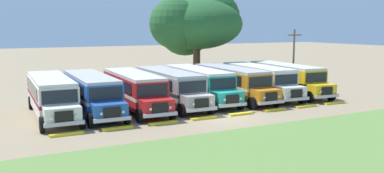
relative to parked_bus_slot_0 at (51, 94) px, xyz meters
The scene contains 20 objects.
ground_plane 12.55m from the parked_bus_slot_0, 30.02° to the right, with size 220.00×220.00×0.00m, color #937F60.
foreground_grass_strip 18.36m from the parked_bus_slot_0, 53.88° to the right, with size 80.00×10.37×0.01m, color olive.
parked_bus_slot_0 is the anchor object (origin of this frame).
parked_bus_slot_1 2.88m from the parked_bus_slot_0, ahead, with size 2.92×10.87×2.82m.
parked_bus_slot_2 6.23m from the parked_bus_slot_0, ahead, with size 3.07×10.89×2.82m.
parked_bus_slot_3 9.40m from the parked_bus_slot_0, ahead, with size 2.85×10.86×2.82m.
parked_bus_slot_4 12.39m from the parked_bus_slot_0, ahead, with size 3.09×10.89×2.82m.
parked_bus_slot_5 15.49m from the parked_bus_slot_0, ahead, with size 2.83×10.86×2.82m.
parked_bus_slot_6 18.59m from the parked_bus_slot_0, ahead, with size 3.43×10.95×2.82m.
parked_bus_slot_7 21.86m from the parked_bus_slot_0, ahead, with size 3.49×10.96×2.82m.
curb_wheelstop_0 6.38m from the parked_bus_slot_0, 91.63° to the right, with size 2.00×0.36×0.15m, color yellow.
curb_wheelstop_1 7.03m from the parked_bus_slot_0, 64.50° to the right, with size 2.00×0.36×0.15m, color yellow.
curb_wheelstop_2 8.82m from the parked_bus_slot_0, 45.51° to the right, with size 2.00×0.36×0.15m, color yellow.
curb_wheelstop_3 11.21m from the parked_bus_slot_0, 33.91° to the right, with size 2.00×0.36×0.15m, color yellow.
curb_wheelstop_4 13.90m from the parked_bus_slot_0, 26.65° to the right, with size 2.00×0.36×0.15m, color yellow.
curb_wheelstop_5 16.74m from the parked_bus_slot_0, 21.82° to the right, with size 2.00×0.36×0.15m, color yellow.
curb_wheelstop_6 19.67m from the parked_bus_slot_0, 18.42° to the right, with size 2.00×0.36×0.15m, color yellow.
curb_wheelstop_7 22.66m from the parked_bus_slot_0, 15.91° to the right, with size 2.00×0.36×0.15m, color yellow.
broad_shade_tree 21.90m from the parked_bus_slot_0, 32.61° to the left, with size 11.97×11.44×10.70m.
utility_pole 24.84m from the parked_bus_slot_0, ahead, with size 1.80×0.20×6.17m.
Camera 1 is at (-15.49, -24.68, 6.42)m, focal length 38.71 mm.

